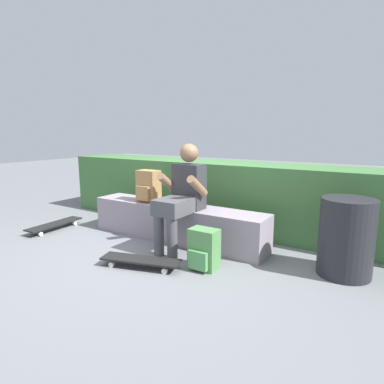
% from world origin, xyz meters
% --- Properties ---
extents(ground_plane, '(24.00, 24.00, 0.00)m').
position_xyz_m(ground_plane, '(0.00, 0.00, 0.00)').
color(ground_plane, slate).
extents(bench_main, '(2.34, 0.42, 0.44)m').
position_xyz_m(bench_main, '(0.00, 0.45, 0.22)').
color(bench_main, gray).
rests_on(bench_main, ground).
extents(person_skater, '(0.49, 0.62, 1.19)m').
position_xyz_m(person_skater, '(0.24, 0.24, 0.64)').
color(person_skater, '#333338').
rests_on(person_skater, ground).
extents(skateboard_near_person, '(0.82, 0.42, 0.09)m').
position_xyz_m(skateboard_near_person, '(0.20, -0.43, 0.07)').
color(skateboard_near_person, black).
rests_on(skateboard_near_person, ground).
extents(skateboard_beside_bench, '(0.26, 0.81, 0.09)m').
position_xyz_m(skateboard_beside_bench, '(-1.64, -0.11, 0.07)').
color(skateboard_beside_bench, black).
rests_on(skateboard_beside_bench, ground).
extents(backpack_on_bench, '(0.28, 0.23, 0.40)m').
position_xyz_m(backpack_on_bench, '(-0.42, 0.44, 0.64)').
color(backpack_on_bench, '#A37A47').
rests_on(backpack_on_bench, bench_main).
extents(backpack_on_ground, '(0.28, 0.23, 0.40)m').
position_xyz_m(backpack_on_ground, '(0.74, -0.12, 0.19)').
color(backpack_on_ground, '#51894C').
rests_on(backpack_on_ground, ground).
extents(hedge_row, '(5.67, 0.74, 0.91)m').
position_xyz_m(hedge_row, '(0.41, 1.32, 0.45)').
color(hedge_row, '#40713B').
rests_on(hedge_row, ground).
extents(trash_bin, '(0.48, 0.48, 0.73)m').
position_xyz_m(trash_bin, '(1.91, 0.48, 0.37)').
color(trash_bin, '#232328').
rests_on(trash_bin, ground).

